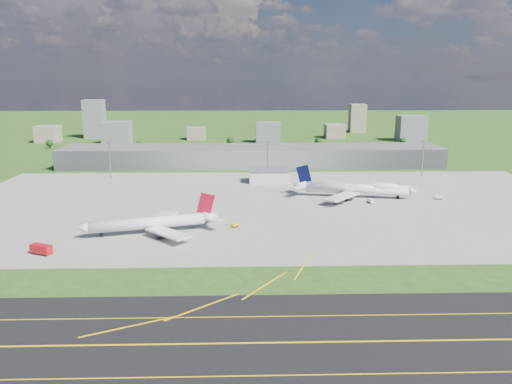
{
  "coord_description": "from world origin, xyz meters",
  "views": [
    {
      "loc": [
        -7.61,
        -230.3,
        69.04
      ],
      "look_at": [
        -0.48,
        30.69,
        9.0
      ],
      "focal_mm": 35.0,
      "sensor_mm": 36.0,
      "label": 1
    }
  ],
  "objects_px": {
    "fire_truck": "(41,250)",
    "tug_yellow": "(235,225)",
    "airliner_blue_quad": "(356,189)",
    "van_white_far": "(439,197)",
    "van_white_near": "(370,201)",
    "airliner_red_twin": "(153,223)"
  },
  "relations": [
    {
      "from": "airliner_red_twin",
      "to": "fire_truck",
      "type": "relative_size",
      "value": 6.48
    },
    {
      "from": "airliner_blue_quad",
      "to": "van_white_far",
      "type": "bearing_deg",
      "value": 4.01
    },
    {
      "from": "airliner_red_twin",
      "to": "fire_truck",
      "type": "distance_m",
      "value": 48.34
    },
    {
      "from": "van_white_near",
      "to": "fire_truck",
      "type": "bearing_deg",
      "value": 98.14
    },
    {
      "from": "tug_yellow",
      "to": "van_white_far",
      "type": "height_order",
      "value": "van_white_far"
    },
    {
      "from": "tug_yellow",
      "to": "van_white_near",
      "type": "height_order",
      "value": "van_white_near"
    },
    {
      "from": "fire_truck",
      "to": "tug_yellow",
      "type": "xyz_separation_m",
      "value": [
        76.86,
        34.97,
        -1.05
      ]
    },
    {
      "from": "airliner_blue_quad",
      "to": "tug_yellow",
      "type": "bearing_deg",
      "value": -129.0
    },
    {
      "from": "tug_yellow",
      "to": "fire_truck",
      "type": "bearing_deg",
      "value": 158.01
    },
    {
      "from": "airliner_blue_quad",
      "to": "van_white_near",
      "type": "height_order",
      "value": "airliner_blue_quad"
    },
    {
      "from": "fire_truck",
      "to": "van_white_far",
      "type": "relative_size",
      "value": 2.18
    },
    {
      "from": "airliner_red_twin",
      "to": "van_white_far",
      "type": "relative_size",
      "value": 14.17
    },
    {
      "from": "van_white_near",
      "to": "van_white_far",
      "type": "bearing_deg",
      "value": -98.68
    },
    {
      "from": "van_white_far",
      "to": "airliner_blue_quad",
      "type": "bearing_deg",
      "value": 177.88
    },
    {
      "from": "airliner_blue_quad",
      "to": "tug_yellow",
      "type": "relative_size",
      "value": 18.54
    },
    {
      "from": "airliner_blue_quad",
      "to": "van_white_near",
      "type": "distance_m",
      "value": 15.41
    },
    {
      "from": "fire_truck",
      "to": "van_white_far",
      "type": "distance_m",
      "value": 213.03
    },
    {
      "from": "airliner_red_twin",
      "to": "fire_truck",
      "type": "height_order",
      "value": "airliner_red_twin"
    },
    {
      "from": "airliner_red_twin",
      "to": "airliner_blue_quad",
      "type": "xyz_separation_m",
      "value": [
        107.7,
        65.94,
        0.61
      ]
    },
    {
      "from": "airliner_blue_quad",
      "to": "airliner_red_twin",
      "type": "bearing_deg",
      "value": -137.04
    },
    {
      "from": "fire_truck",
      "to": "van_white_near",
      "type": "distance_m",
      "value": 171.79
    },
    {
      "from": "airliner_blue_quad",
      "to": "tug_yellow",
      "type": "xyz_separation_m",
      "value": [
        -70.64,
        -58.28,
        -4.31
      ]
    }
  ]
}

